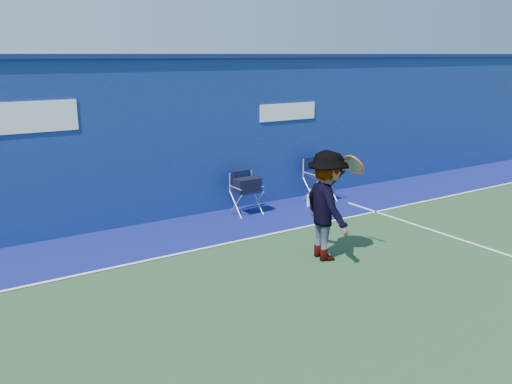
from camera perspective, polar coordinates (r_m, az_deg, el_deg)
ground at (r=6.11m, az=3.53°, el=-15.94°), size 80.00×80.00×0.00m
stadium_wall at (r=10.06m, az=-14.26°, el=5.16°), size 24.00×0.50×3.08m
out_of_bounds_strip at (r=9.42m, az=-11.47°, el=-5.00°), size 24.00×1.80×0.01m
court_lines at (r=6.53m, az=0.32°, el=-13.65°), size 24.00×12.00×0.01m
directors_chair_left at (r=10.64m, az=-1.02°, el=-0.46°), size 0.50×0.47×0.85m
directors_chair_right at (r=11.67m, az=6.74°, el=0.44°), size 0.56×0.50×0.94m
water_bottle at (r=11.27m, az=5.54°, el=-0.92°), size 0.07×0.07×0.25m
tennis_player at (r=8.28m, az=7.49°, el=-1.42°), size 0.95×1.20×1.69m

